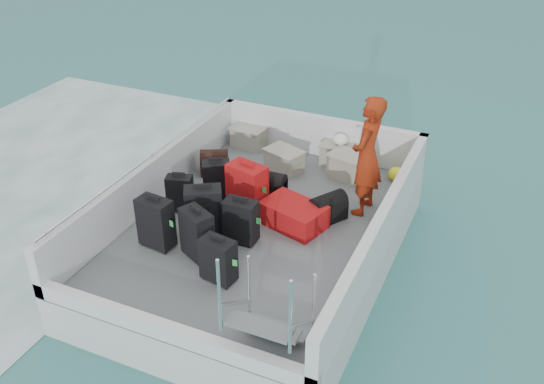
{
  "coord_description": "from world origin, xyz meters",
  "views": [
    {
      "loc": [
        3.08,
        -6.44,
        5.41
      ],
      "look_at": [
        0.05,
        0.33,
        1.0
      ],
      "focal_mm": 40.0,
      "sensor_mm": 36.0,
      "label": 1
    }
  ],
  "objects_px": {
    "crate_0": "(249,138)",
    "crate_2": "(340,155)",
    "suitcase_7": "(241,222)",
    "crate_1": "(284,161)",
    "suitcase_3": "(197,235)",
    "suitcase_4": "(204,212)",
    "suitcase_5": "(247,189)",
    "suitcase_8": "(293,215)",
    "crate_3": "(350,167)",
    "suitcase_6": "(218,260)",
    "suitcase_2": "(217,180)",
    "passenger": "(367,156)",
    "suitcase_0": "(156,223)",
    "suitcase_1": "(180,194)"
  },
  "relations": [
    {
      "from": "suitcase_7",
      "to": "crate_1",
      "type": "bearing_deg",
      "value": 95.73
    },
    {
      "from": "suitcase_2",
      "to": "suitcase_8",
      "type": "relative_size",
      "value": 0.69
    },
    {
      "from": "suitcase_3",
      "to": "suitcase_8",
      "type": "bearing_deg",
      "value": 81.82
    },
    {
      "from": "crate_0",
      "to": "crate_2",
      "type": "height_order",
      "value": "crate_2"
    },
    {
      "from": "crate_1",
      "to": "passenger",
      "type": "height_order",
      "value": "passenger"
    },
    {
      "from": "suitcase_0",
      "to": "suitcase_5",
      "type": "xyz_separation_m",
      "value": [
        0.72,
        1.27,
        0.02
      ]
    },
    {
      "from": "suitcase_6",
      "to": "crate_2",
      "type": "xyz_separation_m",
      "value": [
        0.38,
        3.51,
        -0.12
      ]
    },
    {
      "from": "suitcase_3",
      "to": "suitcase_4",
      "type": "xyz_separation_m",
      "value": [
        -0.17,
        0.48,
        0.02
      ]
    },
    {
      "from": "suitcase_2",
      "to": "crate_0",
      "type": "bearing_deg",
      "value": 69.34
    },
    {
      "from": "crate_1",
      "to": "passenger",
      "type": "xyz_separation_m",
      "value": [
        1.53,
        -0.64,
        0.72
      ]
    },
    {
      "from": "suitcase_4",
      "to": "crate_1",
      "type": "xyz_separation_m",
      "value": [
        0.26,
        2.15,
        -0.2
      ]
    },
    {
      "from": "suitcase_5",
      "to": "suitcase_8",
      "type": "bearing_deg",
      "value": 8.32
    },
    {
      "from": "suitcase_5",
      "to": "crate_0",
      "type": "distance_m",
      "value": 2.15
    },
    {
      "from": "crate_1",
      "to": "crate_3",
      "type": "height_order",
      "value": "crate_3"
    },
    {
      "from": "suitcase_3",
      "to": "crate_1",
      "type": "distance_m",
      "value": 2.63
    },
    {
      "from": "suitcase_5",
      "to": "crate_0",
      "type": "bearing_deg",
      "value": 128.86
    },
    {
      "from": "crate_0",
      "to": "crate_2",
      "type": "distance_m",
      "value": 1.68
    },
    {
      "from": "suitcase_6",
      "to": "suitcase_7",
      "type": "height_order",
      "value": "suitcase_7"
    },
    {
      "from": "suitcase_3",
      "to": "suitcase_6",
      "type": "relative_size",
      "value": 1.17
    },
    {
      "from": "crate_1",
      "to": "crate_2",
      "type": "bearing_deg",
      "value": 36.65
    },
    {
      "from": "suitcase_0",
      "to": "crate_1",
      "type": "bearing_deg",
      "value": 81.88
    },
    {
      "from": "suitcase_1",
      "to": "crate_1",
      "type": "height_order",
      "value": "suitcase_1"
    },
    {
      "from": "suitcase_4",
      "to": "passenger",
      "type": "height_order",
      "value": "passenger"
    },
    {
      "from": "suitcase_6",
      "to": "crate_0",
      "type": "xyz_separation_m",
      "value": [
        -1.3,
        3.51,
        -0.13
      ]
    },
    {
      "from": "suitcase_7",
      "to": "crate_0",
      "type": "height_order",
      "value": "suitcase_7"
    },
    {
      "from": "suitcase_6",
      "to": "crate_3",
      "type": "distance_m",
      "value": 3.22
    },
    {
      "from": "suitcase_8",
      "to": "passenger",
      "type": "relative_size",
      "value": 0.49
    },
    {
      "from": "crate_1",
      "to": "crate_2",
      "type": "relative_size",
      "value": 0.99
    },
    {
      "from": "suitcase_8",
      "to": "suitcase_5",
      "type": "bearing_deg",
      "value": 101.23
    },
    {
      "from": "crate_0",
      "to": "suitcase_3",
      "type": "bearing_deg",
      "value": -75.58
    },
    {
      "from": "suitcase_8",
      "to": "crate_2",
      "type": "xyz_separation_m",
      "value": [
        0.01,
        2.0,
        0.0
      ]
    },
    {
      "from": "suitcase_3",
      "to": "crate_3",
      "type": "relative_size",
      "value": 1.11
    },
    {
      "from": "suitcase_0",
      "to": "suitcase_2",
      "type": "height_order",
      "value": "suitcase_0"
    },
    {
      "from": "suitcase_6",
      "to": "suitcase_8",
      "type": "distance_m",
      "value": 1.56
    },
    {
      "from": "suitcase_1",
      "to": "crate_0",
      "type": "relative_size",
      "value": 1.0
    },
    {
      "from": "suitcase_6",
      "to": "crate_0",
      "type": "bearing_deg",
      "value": 119.99
    },
    {
      "from": "suitcase_2",
      "to": "crate_3",
      "type": "height_order",
      "value": "suitcase_2"
    },
    {
      "from": "suitcase_8",
      "to": "crate_3",
      "type": "relative_size",
      "value": 1.39
    },
    {
      "from": "suitcase_7",
      "to": "suitcase_8",
      "type": "xyz_separation_m",
      "value": [
        0.5,
        0.65,
        -0.14
      ]
    },
    {
      "from": "suitcase_1",
      "to": "suitcase_2",
      "type": "distance_m",
      "value": 0.63
    },
    {
      "from": "suitcase_2",
      "to": "passenger",
      "type": "distance_m",
      "value": 2.27
    },
    {
      "from": "suitcase_5",
      "to": "crate_0",
      "type": "height_order",
      "value": "suitcase_5"
    },
    {
      "from": "suitcase_8",
      "to": "crate_0",
      "type": "relative_size",
      "value": 1.55
    },
    {
      "from": "suitcase_0",
      "to": "suitcase_6",
      "type": "bearing_deg",
      "value": -8.35
    },
    {
      "from": "suitcase_6",
      "to": "suitcase_8",
      "type": "relative_size",
      "value": 0.68
    },
    {
      "from": "suitcase_2",
      "to": "crate_1",
      "type": "xyz_separation_m",
      "value": [
        0.59,
        1.2,
        -0.13
      ]
    },
    {
      "from": "suitcase_5",
      "to": "suitcase_6",
      "type": "relative_size",
      "value": 1.27
    },
    {
      "from": "suitcase_2",
      "to": "crate_0",
      "type": "xyz_separation_m",
      "value": [
        -0.32,
        1.76,
        -0.13
      ]
    },
    {
      "from": "crate_3",
      "to": "passenger",
      "type": "bearing_deg",
      "value": -60.59
    },
    {
      "from": "suitcase_0",
      "to": "crate_2",
      "type": "xyz_separation_m",
      "value": [
        1.48,
        3.2,
        -0.18
      ]
    }
  ]
}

